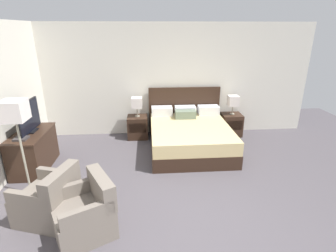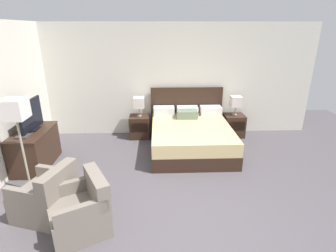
# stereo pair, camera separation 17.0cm
# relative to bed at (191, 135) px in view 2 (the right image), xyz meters

# --- Properties ---
(ground_plane) EXTENTS (10.44, 10.44, 0.00)m
(ground_plane) POSITION_rel_bed_xyz_m (-0.44, -2.51, -0.31)
(ground_plane) COLOR #4C474C
(wall_back) EXTENTS (6.96, 0.06, 2.63)m
(wall_back) POSITION_rel_bed_xyz_m (-0.44, 1.00, 1.01)
(wall_back) COLOR silver
(wall_back) RESTS_ON ground
(bed) EXTENTS (1.73, 1.99, 1.16)m
(bed) POSITION_rel_bed_xyz_m (0.00, 0.00, 0.00)
(bed) COLOR #332116
(bed) RESTS_ON ground
(nightstand_left) EXTENTS (0.47, 0.44, 0.53)m
(nightstand_left) POSITION_rel_bed_xyz_m (-1.14, 0.69, -0.04)
(nightstand_left) COLOR #332116
(nightstand_left) RESTS_ON ground
(nightstand_right) EXTENTS (0.47, 0.44, 0.53)m
(nightstand_right) POSITION_rel_bed_xyz_m (1.14, 0.69, -0.04)
(nightstand_right) COLOR #332116
(nightstand_right) RESTS_ON ground
(table_lamp_left) EXTENTS (0.24, 0.24, 0.46)m
(table_lamp_left) POSITION_rel_bed_xyz_m (-1.14, 0.69, 0.55)
(table_lamp_left) COLOR gray
(table_lamp_left) RESTS_ON nightstand_left
(table_lamp_right) EXTENTS (0.24, 0.24, 0.46)m
(table_lamp_right) POSITION_rel_bed_xyz_m (1.14, 0.69, 0.55)
(table_lamp_right) COLOR gray
(table_lamp_right) RESTS_ON nightstand_right
(dresser) EXTENTS (0.55, 1.11, 0.71)m
(dresser) POSITION_rel_bed_xyz_m (-3.02, -0.65, 0.06)
(dresser) COLOR #332116
(dresser) RESTS_ON ground
(tv) EXTENTS (0.18, 0.83, 0.56)m
(tv) POSITION_rel_bed_xyz_m (-3.02, -0.59, 0.68)
(tv) COLOR black
(tv) RESTS_ON dresser
(book_red_cover) EXTENTS (0.22, 0.21, 0.04)m
(book_red_cover) POSITION_rel_bed_xyz_m (-3.04, -0.95, 0.42)
(book_red_cover) COLOR #383333
(book_red_cover) RESTS_ON dresser
(armchair_by_window) EXTENTS (0.86, 0.86, 0.76)m
(armchair_by_window) POSITION_rel_bed_xyz_m (-2.26, -2.11, -0.02)
(armchair_by_window) COLOR #70665B
(armchair_by_window) RESTS_ON ground
(armchair_companion) EXTENTS (0.93, 0.92, 0.76)m
(armchair_companion) POSITION_rel_bed_xyz_m (-1.70, -2.43, -0.02)
(armchair_companion) COLOR #70665B
(armchair_companion) RESTS_ON ground
(floor_lamp) EXTENTS (0.33, 0.33, 1.54)m
(floor_lamp) POSITION_rel_bed_xyz_m (-2.78, -1.51, 0.98)
(floor_lamp) COLOR gray
(floor_lamp) RESTS_ON ground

